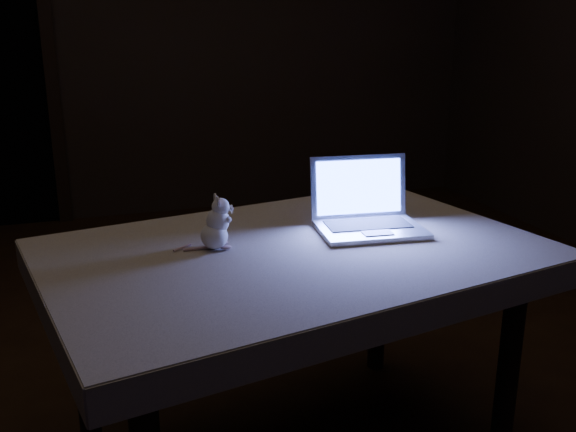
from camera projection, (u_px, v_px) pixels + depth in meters
name	position (u px, v px, depth m)	size (l,w,h in m)	color
floor	(254.00, 409.00, 2.17)	(5.00, 5.00, 0.00)	black
back_wall	(147.00, 15.00, 4.07)	(4.50, 0.04, 2.60)	black
table	(295.00, 357.00, 1.84)	(1.23, 0.79, 0.66)	black
tablecloth	(276.00, 256.00, 1.79)	(1.32, 0.87, 0.08)	#C1B3A1
laptop	(372.00, 198.00, 1.84)	(0.30, 0.26, 0.20)	silver
plush_mouse	(214.00, 222.00, 1.71)	(0.11, 0.11, 0.15)	white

